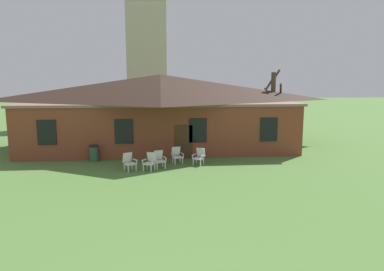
# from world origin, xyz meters

# --- Properties ---
(brick_building) EXTENTS (18.79, 10.40, 5.31)m
(brick_building) POSITION_xyz_m (0.00, 20.97, 2.70)
(brick_building) COLOR brown
(brick_building) RESTS_ON ground
(dome_tower) EXTENTS (5.18, 5.18, 21.03)m
(dome_tower) POSITION_xyz_m (-1.58, 39.17, 9.69)
(dome_tower) COLOR #BCB29E
(dome_tower) RESTS_ON ground
(lawn_chair_by_porch) EXTENTS (0.84, 0.87, 0.96)m
(lawn_chair_by_porch) POSITION_xyz_m (-1.76, 13.35, 0.50)
(lawn_chair_by_porch) COLOR white
(lawn_chair_by_porch) RESTS_ON ground
(lawn_chair_near_door) EXTENTS (0.81, 0.85, 0.96)m
(lawn_chair_near_door) POSITION_xyz_m (-0.62, 13.31, 0.50)
(lawn_chair_near_door) COLOR white
(lawn_chair_near_door) RESTS_ON ground
(lawn_chair_left_end) EXTENTS (0.75, 0.81, 0.96)m
(lawn_chair_left_end) POSITION_xyz_m (-0.14, 13.81, 0.50)
(lawn_chair_left_end) COLOR white
(lawn_chair_left_end) RESTS_ON ground
(lawn_chair_middle) EXTENTS (0.74, 0.79, 0.96)m
(lawn_chair_middle) POSITION_xyz_m (0.89, 14.78, 0.50)
(lawn_chair_middle) COLOR white
(lawn_chair_middle) RESTS_ON ground
(lawn_chair_right_end) EXTENTS (0.84, 0.86, 0.96)m
(lawn_chair_right_end) POSITION_xyz_m (2.17, 14.31, 0.50)
(lawn_chair_right_end) COLOR white
(lawn_chair_right_end) RESTS_ON ground
(bare_tree_beside_building) EXTENTS (1.98, 1.97, 5.73)m
(bare_tree_beside_building) POSITION_xyz_m (8.66, 20.97, 3.05)
(bare_tree_beside_building) COLOR brown
(bare_tree_beside_building) RESTS_ON ground
(trash_bin) EXTENTS (0.56, 0.56, 0.98)m
(trash_bin) POSITION_xyz_m (-4.05, 15.67, 0.50)
(trash_bin) COLOR #335638
(trash_bin) RESTS_ON ground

